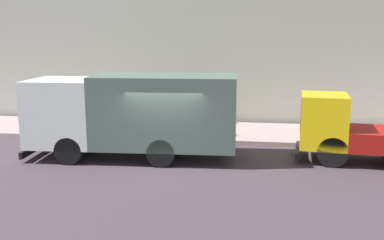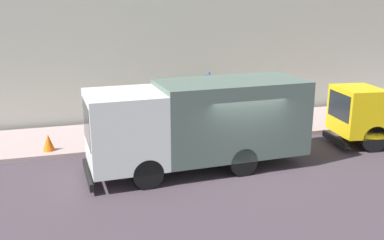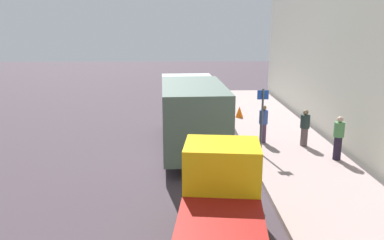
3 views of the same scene
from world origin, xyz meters
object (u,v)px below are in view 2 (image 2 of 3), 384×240
Objects in this scene: pedestrian_standing at (205,100)px; street_sign_post at (209,99)px; traffic_cone_orange at (48,142)px; pedestrian_walking at (172,108)px; large_utility_truck at (199,121)px; pedestrian_third at (169,116)px; small_flatbed_truck at (381,117)px.

street_sign_post is (-2.79, 0.74, 0.67)m from pedestrian_standing.
pedestrian_walking is at bearing -68.96° from traffic_cone_orange.
large_utility_truck is 3.03m from street_sign_post.
street_sign_post is (-0.40, -1.53, 0.69)m from pedestrian_third.
pedestrian_third is (-2.39, 2.27, -0.02)m from pedestrian_standing.
pedestrian_third is (3.15, 0.27, -0.62)m from large_utility_truck.
small_flatbed_truck is (0.49, -7.65, -0.57)m from large_utility_truck.
street_sign_post is at bearing -13.45° from pedestrian_walking.
small_flatbed_truck is at bearing 150.93° from pedestrian_standing.
pedestrian_standing reaches higher than pedestrian_walking.
large_utility_truck reaches higher than pedestrian_walking.
large_utility_truck is 12.01× the size of traffic_cone_orange.
pedestrian_third is at bearing 77.91° from small_flatbed_truck.
pedestrian_walking is 1.90m from pedestrian_standing.
pedestrian_standing is (5.06, 5.65, -0.03)m from small_flatbed_truck.
street_sign_post is (-2.06, -1.02, 0.74)m from pedestrian_walking.
pedestrian_third is at bearing -56.87° from pedestrian_walking.
pedestrian_walking is 5.57m from traffic_cone_orange.
traffic_cone_orange is at bearing -108.64° from pedestrian_walking.
pedestrian_standing reaches higher than pedestrian_third.
pedestrian_walking is (4.32, 7.41, -0.10)m from small_flatbed_truck.
pedestrian_walking is 0.60× the size of street_sign_post.
street_sign_post reaches higher than pedestrian_standing.
small_flatbed_truck is 7.58m from pedestrian_standing.
pedestrian_standing is 7.47m from traffic_cone_orange.
pedestrian_standing reaches higher than traffic_cone_orange.
pedestrian_standing is at bearing 54.68° from small_flatbed_truck.
large_utility_truck is at bearing -119.77° from traffic_cone_orange.
street_sign_post reaches higher than traffic_cone_orange.
small_flatbed_truck is 12.81m from traffic_cone_orange.
small_flatbed_truck is at bearing 20.05° from pedestrian_walking.
pedestrian_walking is at bearing -5.52° from large_utility_truck.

